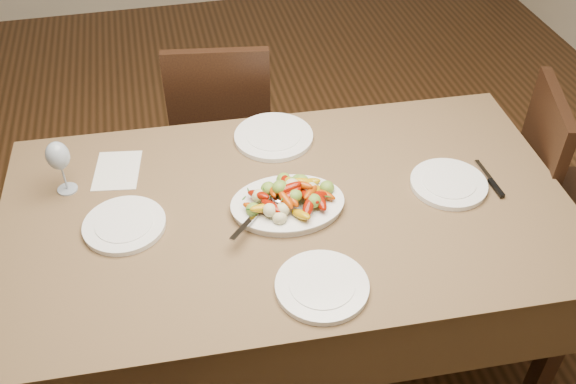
{
  "coord_description": "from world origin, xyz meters",
  "views": [
    {
      "loc": [
        -0.29,
        -1.72,
        2.16
      ],
      "look_at": [
        0.05,
        -0.23,
        0.82
      ],
      "focal_mm": 40.0,
      "sensor_mm": 36.0,
      "label": 1
    }
  ],
  "objects_px": {
    "chair_right": "(575,203)",
    "plate_left": "(124,225)",
    "dining_table": "(288,283)",
    "plate_near": "(322,286)",
    "chair_far": "(223,124)",
    "plate_right": "(449,184)",
    "plate_far": "(274,137)",
    "serving_platter": "(288,206)",
    "wine_glass": "(61,166)"
  },
  "relations": [
    {
      "from": "chair_right",
      "to": "plate_far",
      "type": "height_order",
      "value": "chair_right"
    },
    {
      "from": "chair_far",
      "to": "serving_platter",
      "type": "bearing_deg",
      "value": 104.48
    },
    {
      "from": "dining_table",
      "to": "plate_near",
      "type": "xyz_separation_m",
      "value": [
        0.02,
        -0.36,
        0.39
      ]
    },
    {
      "from": "plate_near",
      "to": "plate_left",
      "type": "bearing_deg",
      "value": 144.95
    },
    {
      "from": "dining_table",
      "to": "plate_near",
      "type": "height_order",
      "value": "plate_near"
    },
    {
      "from": "plate_far",
      "to": "chair_right",
      "type": "bearing_deg",
      "value": -14.52
    },
    {
      "from": "dining_table",
      "to": "chair_right",
      "type": "relative_size",
      "value": 1.94
    },
    {
      "from": "chair_far",
      "to": "chair_right",
      "type": "xyz_separation_m",
      "value": [
        1.27,
        -0.83,
        0.0
      ]
    },
    {
      "from": "chair_far",
      "to": "plate_left",
      "type": "relative_size",
      "value": 3.7
    },
    {
      "from": "dining_table",
      "to": "plate_left",
      "type": "height_order",
      "value": "plate_left"
    },
    {
      "from": "chair_far",
      "to": "plate_near",
      "type": "height_order",
      "value": "chair_far"
    },
    {
      "from": "chair_far",
      "to": "plate_near",
      "type": "distance_m",
      "value": 1.3
    },
    {
      "from": "chair_right",
      "to": "plate_right",
      "type": "height_order",
      "value": "chair_right"
    },
    {
      "from": "chair_right",
      "to": "plate_left",
      "type": "distance_m",
      "value": 1.71
    },
    {
      "from": "chair_right",
      "to": "wine_glass",
      "type": "distance_m",
      "value": 1.91
    },
    {
      "from": "plate_far",
      "to": "wine_glass",
      "type": "relative_size",
      "value": 1.41
    },
    {
      "from": "plate_right",
      "to": "plate_far",
      "type": "bearing_deg",
      "value": 143.05
    },
    {
      "from": "chair_far",
      "to": "plate_right",
      "type": "relative_size",
      "value": 3.72
    },
    {
      "from": "plate_right",
      "to": "plate_far",
      "type": "relative_size",
      "value": 0.89
    },
    {
      "from": "serving_platter",
      "to": "plate_near",
      "type": "height_order",
      "value": "serving_platter"
    },
    {
      "from": "serving_platter",
      "to": "dining_table",
      "type": "bearing_deg",
      "value": 69.94
    },
    {
      "from": "plate_left",
      "to": "wine_glass",
      "type": "xyz_separation_m",
      "value": [
        -0.18,
        0.22,
        0.09
      ]
    },
    {
      "from": "dining_table",
      "to": "plate_left",
      "type": "bearing_deg",
      "value": 177.92
    },
    {
      "from": "plate_far",
      "to": "plate_near",
      "type": "bearing_deg",
      "value": -90.98
    },
    {
      "from": "chair_right",
      "to": "plate_left",
      "type": "relative_size",
      "value": 3.7
    },
    {
      "from": "chair_far",
      "to": "wine_glass",
      "type": "relative_size",
      "value": 4.64
    },
    {
      "from": "chair_far",
      "to": "plate_right",
      "type": "bearing_deg",
      "value": 133.37
    },
    {
      "from": "plate_left",
      "to": "plate_near",
      "type": "relative_size",
      "value": 0.96
    },
    {
      "from": "chair_far",
      "to": "plate_near",
      "type": "relative_size",
      "value": 3.56
    },
    {
      "from": "plate_right",
      "to": "wine_glass",
      "type": "xyz_separation_m",
      "value": [
        -1.24,
        0.26,
        0.09
      ]
    },
    {
      "from": "plate_right",
      "to": "plate_left",
      "type": "bearing_deg",
      "value": 177.92
    },
    {
      "from": "serving_platter",
      "to": "plate_left",
      "type": "distance_m",
      "value": 0.51
    },
    {
      "from": "plate_near",
      "to": "chair_right",
      "type": "bearing_deg",
      "value": 20.45
    },
    {
      "from": "plate_left",
      "to": "plate_right",
      "type": "relative_size",
      "value": 1.0
    },
    {
      "from": "plate_far",
      "to": "plate_near",
      "type": "distance_m",
      "value": 0.73
    },
    {
      "from": "chair_right",
      "to": "plate_left",
      "type": "height_order",
      "value": "chair_right"
    },
    {
      "from": "plate_far",
      "to": "plate_left",
      "type": "bearing_deg",
      "value": -147.42
    },
    {
      "from": "chair_far",
      "to": "serving_platter",
      "type": "height_order",
      "value": "chair_far"
    },
    {
      "from": "dining_table",
      "to": "serving_platter",
      "type": "relative_size",
      "value": 5.21
    },
    {
      "from": "dining_table",
      "to": "chair_right",
      "type": "height_order",
      "value": "chair_right"
    },
    {
      "from": "plate_left",
      "to": "plate_near",
      "type": "bearing_deg",
      "value": -35.05
    },
    {
      "from": "chair_right",
      "to": "plate_far",
      "type": "xyz_separation_m",
      "value": [
        -1.14,
        0.3,
        0.29
      ]
    },
    {
      "from": "chair_far",
      "to": "plate_far",
      "type": "height_order",
      "value": "chair_far"
    },
    {
      "from": "chair_right",
      "to": "plate_far",
      "type": "bearing_deg",
      "value": 93.1
    },
    {
      "from": "serving_platter",
      "to": "plate_right",
      "type": "xyz_separation_m",
      "value": [
        0.55,
        -0.01,
        -0.0
      ]
    },
    {
      "from": "serving_platter",
      "to": "plate_left",
      "type": "height_order",
      "value": "serving_platter"
    },
    {
      "from": "dining_table",
      "to": "chair_far",
      "type": "height_order",
      "value": "chair_far"
    },
    {
      "from": "chair_right",
      "to": "plate_far",
      "type": "distance_m",
      "value": 1.21
    },
    {
      "from": "chair_far",
      "to": "plate_right",
      "type": "xyz_separation_m",
      "value": [
        0.64,
        -0.93,
        0.29
      ]
    },
    {
      "from": "plate_right",
      "to": "chair_right",
      "type": "bearing_deg",
      "value": 8.5
    }
  ]
}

